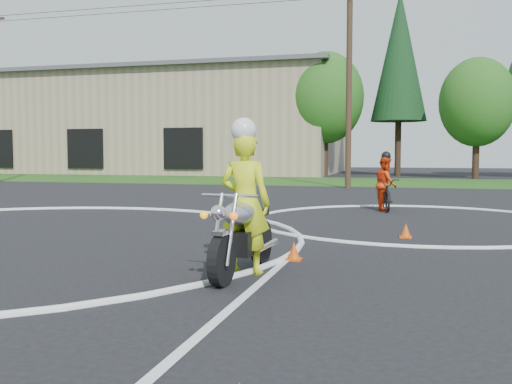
# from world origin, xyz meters

# --- Properties ---
(grass_strip) EXTENTS (120.00, 10.00, 0.02)m
(grass_strip) POSITION_xyz_m (0.00, 27.00, 0.01)
(grass_strip) COLOR #1E4714
(grass_strip) RESTS_ON ground
(course_markings) EXTENTS (19.05, 19.05, 0.12)m
(course_markings) POSITION_xyz_m (2.17, 4.35, 0.01)
(course_markings) COLOR silver
(course_markings) RESTS_ON ground
(primary_motorcycle) EXTENTS (0.79, 2.27, 1.19)m
(primary_motorcycle) POSITION_xyz_m (5.63, 1.01, 0.58)
(primary_motorcycle) COLOR black
(primary_motorcycle) RESTS_ON ground
(rider_primary_grp) EXTENTS (0.76, 0.53, 2.21)m
(rider_primary_grp) POSITION_xyz_m (5.63, 1.15, 1.07)
(rider_primary_grp) COLOR #CFE518
(rider_primary_grp) RESTS_ON ground
(rider_second_grp) EXTENTS (0.94, 1.91, 1.76)m
(rider_second_grp) POSITION_xyz_m (7.19, 10.65, 0.62)
(rider_second_grp) COLOR black
(rider_second_grp) RESTS_ON ground
(traffic_cones) EXTENTS (16.01, 10.91, 0.30)m
(traffic_cones) POSITION_xyz_m (5.49, 1.15, 0.14)
(traffic_cones) COLOR #D84C0B
(traffic_cones) RESTS_ON ground
(warehouse) EXTENTS (41.00, 17.00, 8.30)m
(warehouse) POSITION_xyz_m (-18.00, 39.99, 4.16)
(warehouse) COLOR tan
(warehouse) RESTS_ON ground
(utility_poles) EXTENTS (41.60, 1.12, 10.00)m
(utility_poles) POSITION_xyz_m (5.00, 21.00, 5.20)
(utility_poles) COLOR #473321
(utility_poles) RESTS_ON ground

